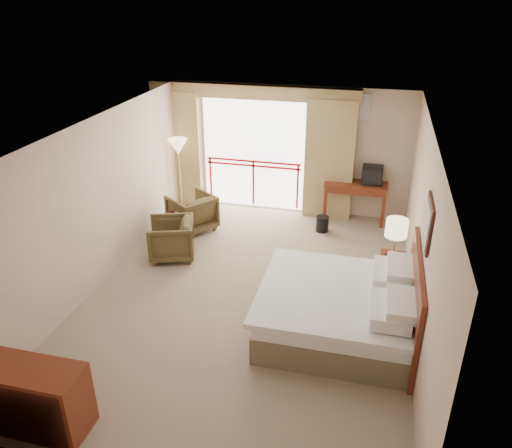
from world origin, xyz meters
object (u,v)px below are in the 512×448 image
(bed, at_px, (340,309))
(tv, at_px, (372,175))
(side_table, at_px, (176,221))
(armchair_far, at_px, (193,229))
(desk, at_px, (356,189))
(floor_lamp, at_px, (178,149))
(wastebasket, at_px, (322,224))
(table_lamp, at_px, (397,229))
(dresser, at_px, (32,398))
(nightstand, at_px, (391,272))
(armchair_near, at_px, (173,256))

(bed, height_order, tv, tv)
(bed, bearing_deg, side_table, 146.79)
(armchair_far, bearing_deg, desk, 148.83)
(side_table, height_order, floor_lamp, floor_lamp)
(bed, distance_m, wastebasket, 3.24)
(bed, height_order, side_table, bed)
(table_lamp, distance_m, floor_lamp, 4.95)
(tv, height_order, armchair_far, tv)
(bed, bearing_deg, table_lamp, 63.87)
(side_table, relative_size, dresser, 0.39)
(nightstand, distance_m, dresser, 5.49)
(table_lamp, distance_m, desk, 2.67)
(tv, xyz_separation_m, side_table, (-3.64, -1.67, -0.69))
(nightstand, distance_m, armchair_near, 3.88)
(armchair_near, relative_size, side_table, 1.66)
(nightstand, height_order, armchair_near, nightstand)
(nightstand, distance_m, armchair_far, 4.11)
(desk, bearing_deg, tv, -13.63)
(tv, distance_m, wastebasket, 1.43)
(nightstand, bearing_deg, dresser, -131.32)
(nightstand, distance_m, tv, 2.66)
(bed, distance_m, armchair_far, 4.16)
(bed, xyz_separation_m, side_table, (-3.40, 2.22, -0.05))
(side_table, bearing_deg, nightstand, -11.63)
(table_lamp, bearing_deg, side_table, 169.04)
(bed, bearing_deg, floor_lamp, 137.33)
(table_lamp, xyz_separation_m, armchair_near, (-3.87, 0.03, -1.05))
(desk, height_order, armchair_far, desk)
(bed, relative_size, dresser, 1.73)
(desk, height_order, armchair_near, desk)
(tv, bearing_deg, bed, -115.33)
(tv, relative_size, floor_lamp, 0.26)
(tv, relative_size, side_table, 0.86)
(desk, xyz_separation_m, armchair_near, (-3.11, -2.50, -0.65))
(table_lamp, relative_size, armchair_near, 0.77)
(bed, bearing_deg, armchair_near, 155.32)
(desk, height_order, tv, tv)
(nightstand, distance_m, side_table, 4.19)
(floor_lamp, bearing_deg, wastebasket, -5.82)
(tv, bearing_deg, floor_lamp, 163.98)
(tv, height_order, dresser, tv)
(side_table, bearing_deg, table_lamp, -10.96)
(bed, bearing_deg, dresser, -141.17)
(table_lamp, bearing_deg, tv, 100.60)
(armchair_far, distance_m, side_table, 0.55)
(armchair_near, height_order, floor_lamp, floor_lamp)
(desk, bearing_deg, armchair_near, -143.18)
(tv, xyz_separation_m, wastebasket, (-0.88, -0.73, -0.86))
(tv, distance_m, side_table, 4.06)
(table_lamp, height_order, tv, tv)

